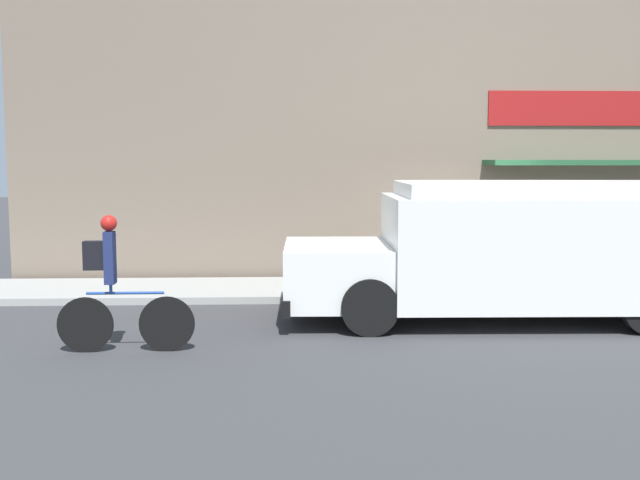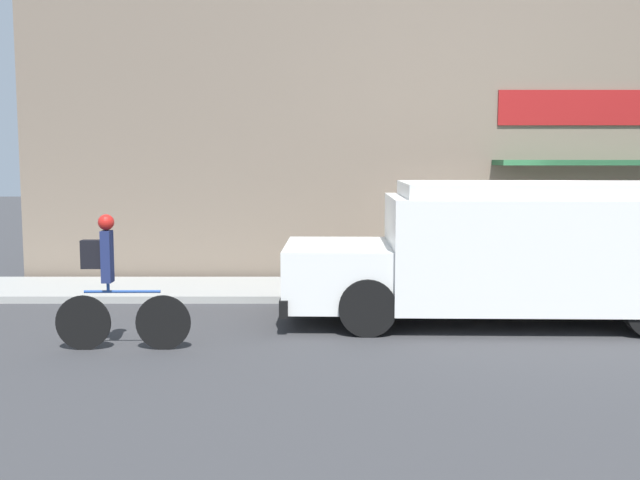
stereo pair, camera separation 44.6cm
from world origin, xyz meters
The scene contains 6 objects.
ground_plane centered at (0.00, 0.00, 0.00)m, with size 70.00×70.00×0.00m, color #38383A.
sidewalk centered at (0.00, 1.06, 0.06)m, with size 28.00×2.12×0.12m.
storefront centered at (0.07, 2.34, 2.94)m, with size 17.32×1.12×5.89m.
school_bus centered at (0.16, -1.32, 1.08)m, with size 6.33×2.86×2.08m.
cyclist centered at (-5.43, -3.02, 0.81)m, with size 1.72×0.20×1.74m.
trash_bin centered at (-2.18, 1.09, 0.55)m, with size 0.47×0.47×0.86m.
Camera 2 is at (-2.80, -12.36, 2.44)m, focal length 42.00 mm.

